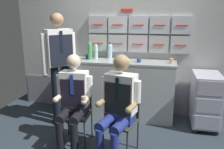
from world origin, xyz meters
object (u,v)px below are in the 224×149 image
Objects in this scene: sparkling_bottle_green at (110,51)px; coffee_cup_spare at (171,61)px; service_trolley at (205,99)px; crew_member_standing at (59,59)px; crew_member_right at (118,102)px; crew_member_left at (73,98)px; folding_chair_right at (123,113)px; folding_chair_left at (77,106)px.

coffee_cup_spare is at bearing -11.95° from sparkling_bottle_green.
service_trolley is 11.01× the size of coffee_cup_spare.
crew_member_standing is 1.76m from coffee_cup_spare.
sparkling_bottle_green is at bearing 106.90° from crew_member_right.
sparkling_bottle_green reaches higher than crew_member_left.
folding_chair_right is (-1.15, -0.91, 0.05)m from service_trolley.
service_trolley is at bearing 8.84° from crew_member_standing.
crew_member_right is (0.62, -0.09, 0.02)m from crew_member_left.
sparkling_bottle_green is (-0.45, 1.19, 0.61)m from folding_chair_right.
crew_member_right is at bearing -138.31° from service_trolley.
folding_chair_right is 0.47× the size of crew_member_standing.
folding_chair_right is at bearing -69.44° from sparkling_bottle_green.
crew_member_standing is at bearing -171.16° from service_trolley.
sparkling_bottle_green is at bearing 169.83° from service_trolley.
crew_member_right is (0.63, -0.25, 0.20)m from folding_chair_left.
service_trolley reaches higher than folding_chair_left.
crew_member_right is at bearing -33.40° from crew_member_standing.
folding_chair_right is 3.02× the size of sparkling_bottle_green.
crew_member_standing is 6.41× the size of sparkling_bottle_green.
folding_chair_right is at bearing -121.62° from coffee_cup_spare.
crew_member_standing is (-0.45, 0.61, 0.39)m from crew_member_left.
crew_member_standing reaches higher than crew_member_right.
crew_member_left reaches higher than coffee_cup_spare.
folding_chair_left is 1.00× the size of folding_chair_right.
service_trolley is 0.69× the size of crew_member_left.
crew_member_left is 0.97× the size of crew_member_right.
crew_member_standing is at bearing -136.13° from sparkling_bottle_green.
sparkling_bottle_green is (0.21, 1.25, 0.44)m from crew_member_left.
folding_chair_left is 1.27m from sparkling_bottle_green.
folding_chair_left is 3.02× the size of sparkling_bottle_green.
crew_member_right reaches higher than service_trolley.
folding_chair_left is 1.62m from coffee_cup_spare.
folding_chair_right is at bearing 5.07° from crew_member_left.
coffee_cup_spare is at bearing 39.31° from crew_member_left.
crew_member_standing is (-1.11, 0.56, 0.56)m from folding_chair_right.
crew_member_left reaches higher than folding_chair_right.
coffee_cup_spare is at bearing 13.70° from crew_member_standing.
crew_member_left is 15.93× the size of coffee_cup_spare.
service_trolley is 3.13× the size of sparkling_bottle_green.
sparkling_bottle_green is (-0.41, 1.35, 0.41)m from crew_member_right.
coffee_cup_spare is (1.26, 1.03, 0.35)m from crew_member_left.
crew_member_left is at bearing -87.74° from folding_chair_left.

